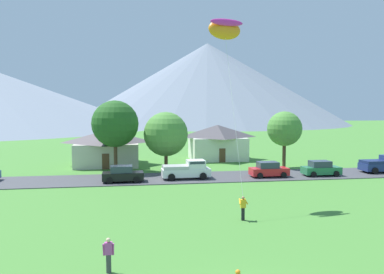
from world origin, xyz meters
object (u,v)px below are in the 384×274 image
at_px(house_left_center, 108,147).
at_px(tree_center, 166,134).
at_px(pickup_truck_navy_west_side, 383,164).
at_px(parked_car_green_west_end, 321,169).
at_px(kite_flyer_with_kite, 225,33).
at_px(watcher_person, 109,254).
at_px(tree_near_left, 115,124).
at_px(parked_car_red_mid_east, 269,170).
at_px(tree_left_of_center, 285,129).
at_px(parked_car_black_east_end, 123,174).
at_px(house_leftmost, 217,142).
at_px(pickup_truck_white_east_side, 187,170).
at_px(soccer_ball, 238,272).

bearing_deg(house_left_center, tree_center, -38.54).
distance_m(house_left_center, tree_center, 9.73).
height_order(tree_center, pickup_truck_navy_west_side, tree_center).
xyz_separation_m(parked_car_green_west_end, kite_flyer_with_kite, (-13.61, -9.76, 12.86)).
height_order(kite_flyer_with_kite, watcher_person, kite_flyer_with_kite).
height_order(tree_near_left, tree_center, tree_near_left).
bearing_deg(parked_car_red_mid_east, tree_center, 149.87).
bearing_deg(parked_car_red_mid_east, house_left_center, 146.25).
height_order(tree_left_of_center, parked_car_black_east_end, tree_left_of_center).
bearing_deg(parked_car_red_mid_east, house_leftmost, 98.92).
bearing_deg(tree_center, tree_near_left, 178.71).
height_order(house_leftmost, tree_left_of_center, tree_left_of_center).
bearing_deg(pickup_truck_white_east_side, parked_car_green_west_end, -1.79).
relative_size(pickup_truck_navy_west_side, kite_flyer_with_kite, 0.35).
relative_size(tree_center, pickup_truck_navy_west_side, 1.38).
height_order(parked_car_green_west_end, pickup_truck_white_east_side, pickup_truck_white_east_side).
bearing_deg(tree_near_left, kite_flyer_with_kite, -59.79).
height_order(house_leftmost, parked_car_red_mid_east, house_leftmost).
xyz_separation_m(tree_center, watcher_person, (-5.12, -28.66, -3.64)).
relative_size(house_left_center, watcher_person, 5.28).
bearing_deg(tree_left_of_center, pickup_truck_navy_west_side, -26.87).
distance_m(house_left_center, pickup_truck_white_east_side, 15.15).
xyz_separation_m(tree_near_left, kite_flyer_with_kite, (9.54, -16.38, 7.91)).
distance_m(parked_car_green_west_end, soccer_ball, 28.40).
height_order(tree_left_of_center, kite_flyer_with_kite, kite_flyer_with_kite).
distance_m(parked_car_green_west_end, watcher_person, 31.35).
bearing_deg(parked_car_black_east_end, house_leftmost, 49.42).
bearing_deg(soccer_ball, house_leftmost, 78.83).
distance_m(tree_center, pickup_truck_navy_west_side, 26.35).
bearing_deg(tree_near_left, soccer_ball, -76.94).
height_order(parked_car_black_east_end, kite_flyer_with_kite, kite_flyer_with_kite).
bearing_deg(pickup_truck_white_east_side, tree_near_left, 142.12).
relative_size(tree_near_left, watcher_person, 5.16).
bearing_deg(house_left_center, kite_flyer_with_kite, -63.89).
bearing_deg(kite_flyer_with_kite, house_leftmost, 78.67).
bearing_deg(watcher_person, parked_car_black_east_end, 89.91).
distance_m(house_left_center, kite_flyer_with_kite, 27.14).
bearing_deg(house_left_center, tree_near_left, -77.09).
xyz_separation_m(tree_center, pickup_truck_navy_west_side, (25.53, -5.50, -3.46)).
bearing_deg(parked_car_black_east_end, soccer_ball, -75.56).
relative_size(tree_left_of_center, watcher_person, 4.36).
bearing_deg(parked_car_black_east_end, parked_car_red_mid_east, 1.73).
bearing_deg(house_leftmost, soccer_ball, -101.17).
distance_m(house_leftmost, tree_near_left, 17.39).
distance_m(tree_near_left, soccer_ball, 31.24).
bearing_deg(tree_near_left, house_left_center, 102.91).
relative_size(pickup_truck_navy_west_side, watcher_person, 3.13).
relative_size(kite_flyer_with_kite, soccer_ball, 62.14).
distance_m(parked_car_red_mid_east, kite_flyer_with_kite, 17.87).
distance_m(parked_car_black_east_end, soccer_ball, 23.73).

